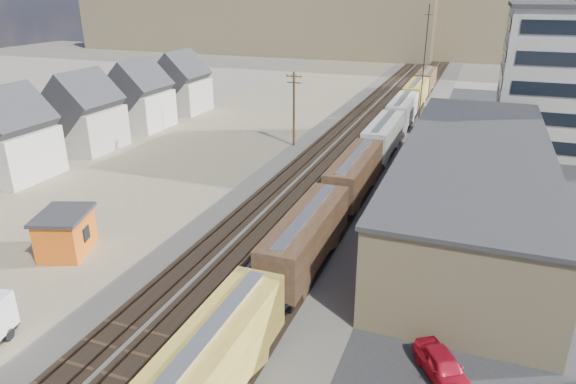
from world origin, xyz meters
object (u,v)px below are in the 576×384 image
(freight_train, at_px, (371,152))
(parked_car_red, at_px, (443,367))
(maintenance_shed, at_px, (65,233))
(parked_car_blue, at_px, (549,142))
(utility_pole_north, at_px, (294,107))

(freight_train, xyz_separation_m, parked_car_red, (10.84, -31.35, -2.03))
(maintenance_shed, distance_m, parked_car_red, 30.21)
(parked_car_blue, bearing_deg, maintenance_shed, -158.30)
(freight_train, height_order, parked_car_red, freight_train)
(parked_car_red, distance_m, parked_car_blue, 51.55)
(parked_car_red, bearing_deg, freight_train, 75.75)
(freight_train, distance_m, maintenance_shed, 33.12)
(freight_train, relative_size, parked_car_blue, 21.87)
(maintenance_shed, bearing_deg, utility_pole_north, 79.19)
(utility_pole_north, relative_size, maintenance_shed, 1.72)
(freight_train, relative_size, utility_pole_north, 11.97)
(utility_pole_north, height_order, parked_car_red, utility_pole_north)
(maintenance_shed, xyz_separation_m, parked_car_blue, (39.35, 46.41, -1.05))
(utility_pole_north, distance_m, maintenance_shed, 36.12)
(freight_train, distance_m, utility_pole_north, 15.01)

